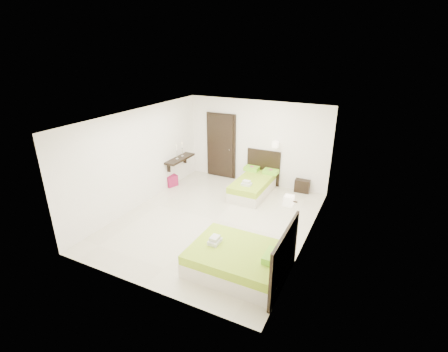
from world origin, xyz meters
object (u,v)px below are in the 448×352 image
at_px(bed_single, 254,184).
at_px(nightstand, 303,185).
at_px(bed_double, 242,260).
at_px(ottoman, 171,180).

xyz_separation_m(bed_single, nightstand, (1.27, 0.78, -0.08)).
relative_size(bed_single, bed_double, 0.97).
bearing_deg(bed_single, ottoman, -165.68).
xyz_separation_m(nightstand, ottoman, (-3.80, -1.42, -0.02)).
distance_m(bed_single, ottoman, 2.62).
distance_m(nightstand, ottoman, 4.06).
distance_m(bed_double, nightstand, 4.28).
height_order(bed_single, bed_double, bed_double).
relative_size(bed_double, ottoman, 5.34).
relative_size(bed_double, nightstand, 4.19).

